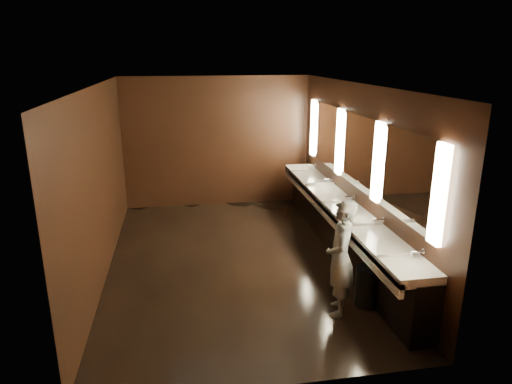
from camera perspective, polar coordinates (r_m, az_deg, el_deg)
floor at (r=7.54m, az=-2.57°, el=-8.52°), size 6.00×6.00×0.00m
ceiling at (r=6.83m, az=-2.89°, el=13.22°), size 4.00×6.00×0.02m
wall_back at (r=9.97m, az=-4.87°, el=6.23°), size 4.00×0.02×2.80m
wall_front at (r=4.27m, az=2.32°, el=-8.60°), size 4.00×0.02×2.80m
wall_left at (r=7.11m, az=-18.94°, el=1.00°), size 0.02×6.00×2.80m
wall_right at (r=7.55m, az=12.52°, el=2.42°), size 0.02×6.00×2.80m
sink_counter at (r=7.75m, az=10.68°, el=-4.11°), size 0.55×5.40×1.01m
mirror_band at (r=7.47m, az=12.55°, el=5.02°), size 0.06×5.03×1.15m
person at (r=5.91m, az=10.52°, el=-8.12°), size 0.53×0.65×1.53m
trash_bin at (r=6.37m, az=13.85°, el=-11.36°), size 0.43×0.43×0.54m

